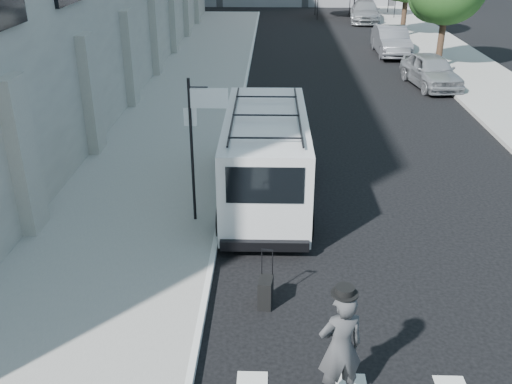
# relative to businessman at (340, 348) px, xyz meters

# --- Properties ---
(ground) EXTENTS (120.00, 120.00, 0.00)m
(ground) POSITION_rel_businessman_xyz_m (-0.34, 2.40, -0.97)
(ground) COLOR black
(ground) RESTS_ON ground
(sidewalk_left) EXTENTS (4.50, 48.00, 0.15)m
(sidewalk_left) POSITION_rel_businessman_xyz_m (-4.59, 18.40, -0.89)
(sidewalk_left) COLOR gray
(sidewalk_left) RESTS_ON ground
(sidewalk_right) EXTENTS (4.00, 56.00, 0.15)m
(sidewalk_right) POSITION_rel_businessman_xyz_m (8.66, 22.40, -0.89)
(sidewalk_right) COLOR gray
(sidewalk_right) RESTS_ON ground
(sign_pole) EXTENTS (1.03, 0.07, 3.50)m
(sign_pole) POSITION_rel_businessman_xyz_m (-2.70, 5.60, 1.68)
(sign_pole) COLOR black
(sign_pole) RESTS_ON sidewalk_left
(businessman) EXTENTS (0.80, 0.64, 1.94)m
(businessman) POSITION_rel_businessman_xyz_m (0.00, 0.00, 0.00)
(businessman) COLOR #38393B
(businessman) RESTS_ON ground
(suitcase) EXTENTS (0.31, 0.44, 1.15)m
(suitcase) POSITION_rel_businessman_xyz_m (-1.15, 2.33, -0.66)
(suitcase) COLOR black
(suitcase) RESTS_ON ground
(cargo_van) EXTENTS (2.29, 6.34, 2.37)m
(cargo_van) POSITION_rel_businessman_xyz_m (-1.23, 7.11, 0.26)
(cargo_van) COLOR silver
(cargo_van) RESTS_ON ground
(parked_car_a) EXTENTS (2.30, 4.50, 1.47)m
(parked_car_a) POSITION_rel_businessman_xyz_m (6.06, 19.08, -0.23)
(parked_car_a) COLOR gray
(parked_car_a) RESTS_ON ground
(parked_car_b) EXTENTS (1.68, 4.71, 1.55)m
(parked_car_b) POSITION_rel_businessman_xyz_m (5.56, 26.12, -0.20)
(parked_car_b) COLOR slate
(parked_car_b) RESTS_ON ground
(parked_car_c) EXTENTS (2.66, 5.44, 1.52)m
(parked_car_c) POSITION_rel_businessman_xyz_m (5.78, 38.16, -0.21)
(parked_car_c) COLOR gray
(parked_car_c) RESTS_ON ground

